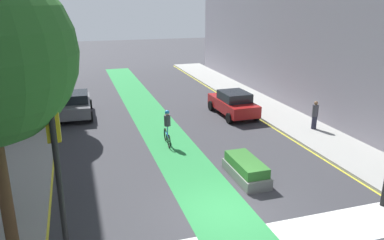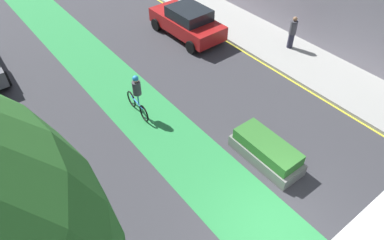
{
  "view_description": "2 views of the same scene",
  "coord_description": "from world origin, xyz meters",
  "px_view_note": "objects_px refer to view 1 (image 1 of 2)",
  "views": [
    {
      "loc": [
        -4.68,
        -10.7,
        7.07
      ],
      "look_at": [
        0.67,
        6.32,
        1.37
      ],
      "focal_mm": 35.32,
      "sensor_mm": 36.0,
      "label": 1
    },
    {
      "loc": [
        -5.2,
        -2.64,
        9.2
      ],
      "look_at": [
        0.09,
        4.17,
        1.27
      ],
      "focal_mm": 32.9,
      "sensor_mm": 36.0,
      "label": 2
    }
  ],
  "objects_px": {
    "traffic_signal_near_left": "(56,156)",
    "cyclist_in_lane": "(167,127)",
    "car_grey_left_far": "(75,104)",
    "pedestrian_sidewalk_right_a": "(315,115)",
    "median_planter": "(246,170)",
    "street_tree_far": "(25,38)",
    "car_red_right_far": "(233,103)"
  },
  "relations": [
    {
      "from": "traffic_signal_near_left",
      "to": "cyclist_in_lane",
      "type": "height_order",
      "value": "traffic_signal_near_left"
    },
    {
      "from": "car_grey_left_far",
      "to": "pedestrian_sidewalk_right_a",
      "type": "distance_m",
      "value": 14.47
    },
    {
      "from": "pedestrian_sidewalk_right_a",
      "to": "median_planter",
      "type": "relative_size",
      "value": 0.62
    },
    {
      "from": "car_grey_left_far",
      "to": "cyclist_in_lane",
      "type": "xyz_separation_m",
      "value": [
        4.33,
        -6.54,
        0.17
      ]
    },
    {
      "from": "car_grey_left_far",
      "to": "street_tree_far",
      "type": "distance_m",
      "value": 5.01
    },
    {
      "from": "car_grey_left_far",
      "to": "car_red_right_far",
      "type": "bearing_deg",
      "value": -16.32
    },
    {
      "from": "car_red_right_far",
      "to": "pedestrian_sidewalk_right_a",
      "type": "relative_size",
      "value": 2.66
    },
    {
      "from": "traffic_signal_near_left",
      "to": "car_grey_left_far",
      "type": "bearing_deg",
      "value": 87.82
    },
    {
      "from": "street_tree_far",
      "to": "car_red_right_far",
      "type": "bearing_deg",
      "value": -7.45
    },
    {
      "from": "pedestrian_sidewalk_right_a",
      "to": "street_tree_far",
      "type": "distance_m",
      "value": 16.56
    },
    {
      "from": "car_red_right_far",
      "to": "cyclist_in_lane",
      "type": "distance_m",
      "value": 6.43
    },
    {
      "from": "cyclist_in_lane",
      "to": "street_tree_far",
      "type": "bearing_deg",
      "value": 141.45
    },
    {
      "from": "car_red_right_far",
      "to": "cyclist_in_lane",
      "type": "height_order",
      "value": "cyclist_in_lane"
    },
    {
      "from": "pedestrian_sidewalk_right_a",
      "to": "street_tree_far",
      "type": "height_order",
      "value": "street_tree_far"
    },
    {
      "from": "traffic_signal_near_left",
      "to": "car_grey_left_far",
      "type": "xyz_separation_m",
      "value": [
        0.54,
        14.11,
        -2.3
      ]
    },
    {
      "from": "car_grey_left_far",
      "to": "street_tree_far",
      "type": "height_order",
      "value": "street_tree_far"
    },
    {
      "from": "pedestrian_sidewalk_right_a",
      "to": "median_planter",
      "type": "bearing_deg",
      "value": -145.48
    },
    {
      "from": "cyclist_in_lane",
      "to": "traffic_signal_near_left",
      "type": "bearing_deg",
      "value": -122.77
    },
    {
      "from": "traffic_signal_near_left",
      "to": "median_planter",
      "type": "xyz_separation_m",
      "value": [
        7.04,
        2.88,
        -2.7
      ]
    },
    {
      "from": "car_grey_left_far",
      "to": "cyclist_in_lane",
      "type": "distance_m",
      "value": 7.85
    },
    {
      "from": "cyclist_in_lane",
      "to": "car_red_right_far",
      "type": "bearing_deg",
      "value": 35.58
    },
    {
      "from": "car_red_right_far",
      "to": "street_tree_far",
      "type": "relative_size",
      "value": 0.6
    },
    {
      "from": "cyclist_in_lane",
      "to": "street_tree_far",
      "type": "height_order",
      "value": "street_tree_far"
    },
    {
      "from": "cyclist_in_lane",
      "to": "pedestrian_sidewalk_right_a",
      "type": "bearing_deg",
      "value": -3.0
    },
    {
      "from": "car_red_right_far",
      "to": "street_tree_far",
      "type": "distance_m",
      "value": 12.71
    },
    {
      "from": "car_red_right_far",
      "to": "pedestrian_sidewalk_right_a",
      "type": "xyz_separation_m",
      "value": [
        3.11,
        -4.18,
        0.16
      ]
    },
    {
      "from": "traffic_signal_near_left",
      "to": "median_planter",
      "type": "bearing_deg",
      "value": 22.28
    },
    {
      "from": "traffic_signal_near_left",
      "to": "pedestrian_sidewalk_right_a",
      "type": "relative_size",
      "value": 2.78
    },
    {
      "from": "street_tree_far",
      "to": "median_planter",
      "type": "height_order",
      "value": "street_tree_far"
    },
    {
      "from": "street_tree_far",
      "to": "median_planter",
      "type": "xyz_separation_m",
      "value": [
        8.8,
        -9.98,
        -4.67
      ]
    },
    {
      "from": "median_planter",
      "to": "car_red_right_far",
      "type": "bearing_deg",
      "value": 70.02
    },
    {
      "from": "car_grey_left_far",
      "to": "cyclist_in_lane",
      "type": "bearing_deg",
      "value": -56.46
    }
  ]
}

